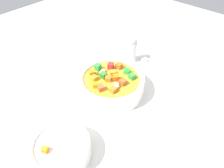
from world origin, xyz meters
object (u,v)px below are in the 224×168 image
Objects in this scene: soup_bowl_main at (112,83)px; spoon at (161,73)px; side_bowl_small at (61,149)px; pepper_shaker at (132,49)px.

soup_bowl_main is 0.74× the size of spoon.
side_bowl_small reaches higher than spoon.
spoon is at bearing 69.20° from soup_bowl_main.
pepper_shaker reaches higher than side_bowl_small.
soup_bowl_main is at bearing -71.67° from pepper_shaker.
spoon is 11.38cm from pepper_shaker.
soup_bowl_main reaches higher than side_bowl_small.
spoon is at bearing 88.89° from side_bowl_small.
pepper_shaker reaches higher than spoon.
side_bowl_small is (-0.70, -36.18, 1.77)cm from spoon.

